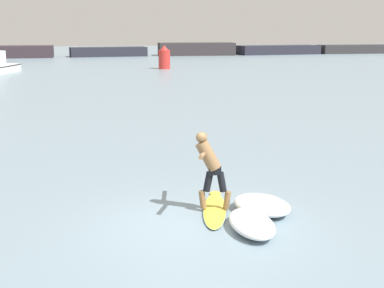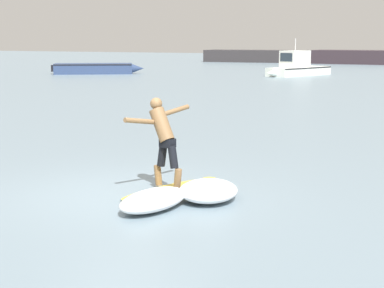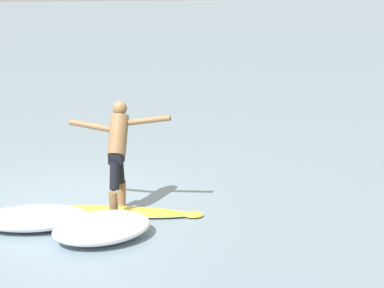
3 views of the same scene
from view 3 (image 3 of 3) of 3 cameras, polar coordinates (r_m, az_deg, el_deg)
ground_plane at (r=10.65m, az=-9.73°, el=-5.18°), size 200.00×200.00×0.00m
surfboard at (r=10.08m, az=-6.35°, el=-5.99°), size 1.13×2.50×0.20m
surfer at (r=9.90m, az=-6.59°, el=-0.23°), size 0.89×1.56×1.66m
wave_foam_at_tail at (r=9.14m, az=-8.01°, el=-7.37°), size 1.44×1.67×0.32m
wave_foam_at_nose at (r=9.70m, az=-13.81°, el=-6.42°), size 0.91×1.65×0.30m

